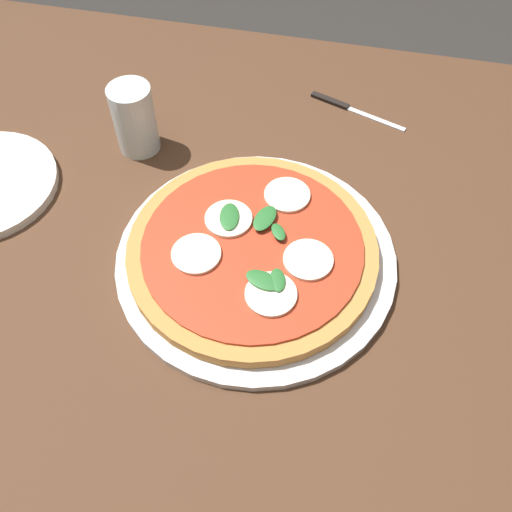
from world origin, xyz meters
TOP-DOWN VIEW (x-y plane):
  - ground_plane at (0.00, 0.00)m, footprint 6.00×6.00m
  - dining_table at (0.00, 0.00)m, footprint 1.47×1.14m
  - serving_tray at (0.07, 0.04)m, footprint 0.38×0.38m
  - pizza at (0.07, 0.04)m, footprint 0.34×0.34m
  - knife at (0.15, 0.38)m, footprint 0.17×0.07m
  - glass_cup at (-0.16, 0.22)m, footprint 0.07×0.07m

SIDE VIEW (x-z plane):
  - ground_plane at x=0.00m, z-range 0.00..0.00m
  - dining_table at x=0.00m, z-range 0.29..1.05m
  - knife at x=0.15m, z-range 0.76..0.76m
  - serving_tray at x=0.07m, z-range 0.76..0.77m
  - pizza at x=0.07m, z-range 0.77..0.80m
  - glass_cup at x=-0.16m, z-range 0.76..0.87m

